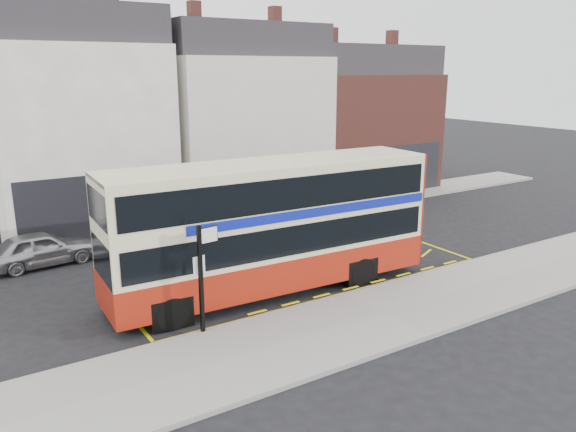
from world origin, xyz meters
TOP-DOWN VIEW (x-y plane):
  - ground at (0.00, 0.00)m, footprint 120.00×120.00m
  - pavement at (0.00, -2.30)m, footprint 40.00×4.00m
  - kerb at (0.00, -0.38)m, footprint 40.00×0.15m
  - far_pavement at (0.00, 11.00)m, footprint 50.00×3.00m
  - road_markings at (0.00, 1.60)m, footprint 14.00×3.40m
  - terrace_left at (-5.50, 14.99)m, footprint 8.00×8.01m
  - terrace_green_shop at (3.50, 14.99)m, footprint 9.00×8.01m
  - terrace_right at (12.50, 14.99)m, footprint 9.00×8.01m
  - double_decker_bus at (-1.90, 1.57)m, footprint 12.01×3.19m
  - bus_stop_post at (-5.50, -0.38)m, footprint 0.83×0.17m
  - car_silver at (-8.57, 8.96)m, footprint 4.41×2.10m
  - car_grey at (1.83, 9.72)m, footprint 4.40×2.47m
  - car_white at (10.73, 9.26)m, footprint 5.51×3.65m
  - street_tree_right at (7.29, 12.28)m, footprint 2.25×2.25m

SIDE VIEW (x-z plane):
  - ground at x=0.00m, z-range 0.00..0.00m
  - road_markings at x=0.00m, z-range 0.00..0.01m
  - pavement at x=0.00m, z-range 0.00..0.15m
  - kerb at x=0.00m, z-range 0.00..0.15m
  - far_pavement at x=0.00m, z-range 0.00..0.15m
  - car_grey at x=1.83m, z-range 0.00..1.37m
  - car_silver at x=-8.57m, z-range 0.00..1.46m
  - car_white at x=10.73m, z-range 0.00..1.48m
  - bus_stop_post at x=-5.50m, z-range 0.46..3.79m
  - double_decker_bus at x=-1.90m, z-range 0.12..4.88m
  - street_tree_right at x=7.29m, z-range 0.88..5.72m
  - terrace_right at x=12.50m, z-range -0.58..9.72m
  - terrace_green_shop at x=3.50m, z-range -0.58..10.72m
  - terrace_left at x=-5.50m, z-range -0.58..11.22m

